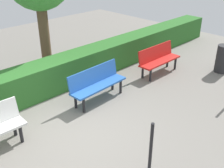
{
  "coord_description": "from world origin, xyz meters",
  "views": [
    {
      "loc": [
        2.79,
        3.98,
        3.62
      ],
      "look_at": [
        -1.45,
        -0.32,
        0.55
      ],
      "focal_mm": 44.14,
      "sensor_mm": 36.0,
      "label": 1
    }
  ],
  "objects": [
    {
      "name": "ground_plane",
      "position": [
        0.0,
        0.0,
        0.0
      ],
      "size": [
        17.9,
        17.9,
        0.0
      ],
      "primitive_type": "plane",
      "color": "gray"
    },
    {
      "name": "bench_blue",
      "position": [
        -1.33,
        -0.74,
        0.48
      ],
      "size": [
        1.65,
        0.52,
        0.86
      ],
      "rotation": [
        0.0,
        0.0,
        0.04
      ],
      "color": "blue",
      "rests_on": "ground_plane"
    },
    {
      "name": "hedge_row",
      "position": [
        -1.19,
        -2.0,
        0.42
      ],
      "size": [
        13.9,
        0.75,
        0.85
      ],
      "primitive_type": "cube",
      "color": "#2D6B28",
      "rests_on": "ground_plane"
    },
    {
      "name": "bench_red",
      "position": [
        -3.79,
        -0.64,
        0.48
      ],
      "size": [
        1.57,
        0.48,
        0.86
      ],
      "rotation": [
        0.0,
        0.0,
        -0.01
      ],
      "color": "red",
      "rests_on": "ground_plane"
    },
    {
      "name": "railing_post_mid",
      "position": [
        -0.31,
        1.8,
        0.5
      ],
      "size": [
        0.06,
        0.06,
        1.0
      ],
      "primitive_type": "cylinder",
      "color": "black",
      "rests_on": "ground_plane"
    },
    {
      "name": "trash_bin",
      "position": [
        -5.29,
        0.72,
        0.43
      ],
      "size": [
        0.42,
        0.42,
        0.87
      ],
      "primitive_type": "cylinder",
      "color": "#262628",
      "rests_on": "ground_plane"
    }
  ]
}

